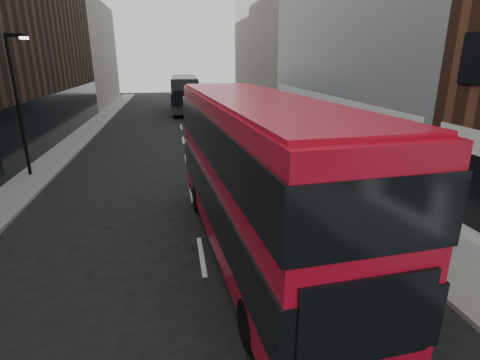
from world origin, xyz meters
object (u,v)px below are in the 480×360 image
car_b (257,154)px  car_c (201,134)px  street_lamp (18,97)px  car_a (227,168)px  red_bus (255,171)px  grey_bus (185,93)px

car_b → car_c: size_ratio=1.04×
street_lamp → car_a: bearing=-14.3°
car_a → car_c: car_a is taller
street_lamp → red_bus: street_lamp is taller
street_lamp → car_b: 12.73m
car_a → red_bus: bearing=-97.7°
grey_bus → car_b: bearing=-81.1°
red_bus → car_b: bearing=72.7°
street_lamp → car_a: street_lamp is taller
street_lamp → car_b: bearing=0.0°
red_bus → car_b: (2.34, 10.09, -2.03)m
grey_bus → car_a: (1.08, -27.10, -1.47)m
street_lamp → grey_bus: street_lamp is taller
grey_bus → car_a: bearing=-86.3°
grey_bus → car_c: (0.54, -17.36, -1.53)m
grey_bus → car_a: grey_bus is taller
red_bus → grey_bus: 34.63m
car_c → street_lamp: bearing=-143.6°
red_bus → car_c: red_bus is taller
street_lamp → car_b: (12.25, 0.00, -3.44)m
street_lamp → grey_bus: size_ratio=0.56×
grey_bus → car_b: size_ratio=2.80×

